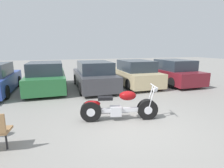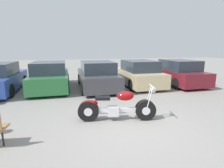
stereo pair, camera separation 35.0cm
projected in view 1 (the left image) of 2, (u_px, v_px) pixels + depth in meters
ground_plane at (133, 124)px, 5.12m from camera, size 60.00×60.00×0.00m
motorcycle at (119, 107)px, 5.33m from camera, size 2.37×0.90×1.07m
parked_car_green at (46, 77)px, 9.18m from camera, size 1.91×4.21×1.48m
parked_car_dark_grey at (94, 76)px, 9.51m from camera, size 1.91×4.21×1.48m
parked_car_champagne at (134, 74)px, 10.40m from camera, size 1.91×4.21×1.48m
parked_car_maroon at (172, 73)px, 10.91m from camera, size 1.91×4.21×1.48m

